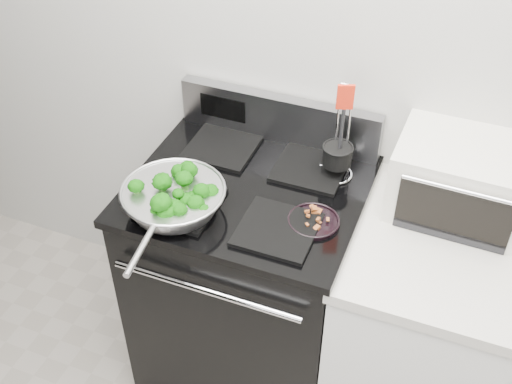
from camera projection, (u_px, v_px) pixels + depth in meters
The scene contains 8 objects.
back_wall at pixel (371, 52), 2.09m from camera, with size 4.00×0.02×2.70m, color #B8B6AF.
gas_range at pixel (249, 278), 2.49m from camera, with size 0.79×0.69×1.13m.
counter at pixel (425, 335), 2.31m from camera, with size 0.62×0.68×0.92m.
skillet at pixel (173, 198), 2.06m from camera, with size 0.34×0.54×0.07m.
broccoli_pile at pixel (173, 193), 2.05m from camera, with size 0.27×0.27×0.09m, color #063104, non-canonical shape.
bacon_plate at pixel (314, 219), 2.04m from camera, with size 0.17×0.17×0.04m.
utensil_holder at pixel (337, 160), 2.19m from camera, with size 0.12×0.12×0.37m.
toaster_oven at pixel (463, 179), 2.07m from camera, with size 0.44×0.35×0.25m.
Camera 1 is at (0.35, -0.15, 2.34)m, focal length 45.00 mm.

